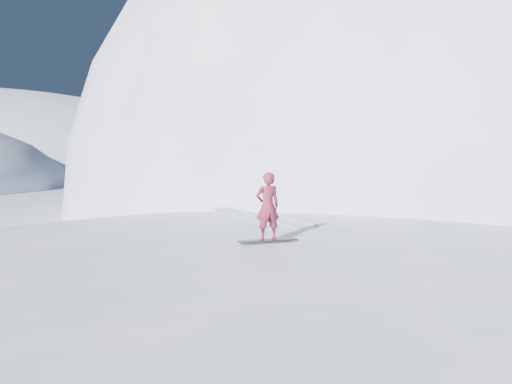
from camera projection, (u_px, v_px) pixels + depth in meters
ground at (315, 342)px, 11.88m from camera, size 400.00×400.00×0.00m
near_ridge at (307, 302)px, 15.03m from camera, size 36.00×28.00×4.80m
summit_peak at (434, 204)px, 42.86m from camera, size 60.00×56.00×56.00m
peak_shoulder at (337, 218)px, 33.80m from camera, size 28.00×24.00×18.00m
wind_bumps at (266, 316)px, 13.76m from camera, size 16.00×14.40×1.00m
snowboard at (268, 240)px, 12.00m from camera, size 1.48×0.34×0.02m
snowboarder at (268, 206)px, 11.93m from camera, size 0.61×0.42×1.62m
board_tracks at (251, 215)px, 16.61m from camera, size 2.14×5.98×0.04m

